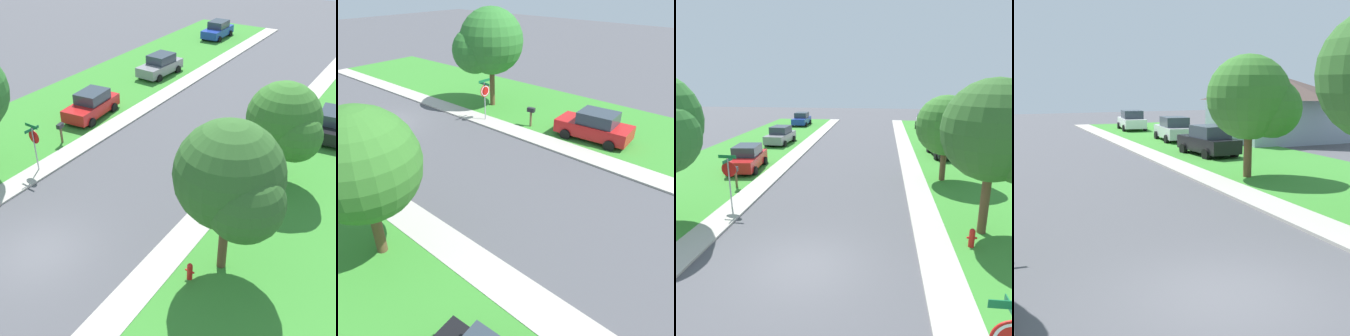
# 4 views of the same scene
# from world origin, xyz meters

# --- Properties ---
(ground_plane) EXTENTS (120.00, 120.00, 0.00)m
(ground_plane) POSITION_xyz_m (0.00, 0.00, 0.00)
(ground_plane) COLOR #4C4C51
(sidewalk_east) EXTENTS (1.40, 56.00, 0.10)m
(sidewalk_east) POSITION_xyz_m (4.70, 12.00, 0.05)
(sidewalk_east) COLOR #ADA89E
(sidewalk_east) RESTS_ON ground
(sidewalk_west) EXTENTS (1.40, 56.00, 0.10)m
(sidewalk_west) POSITION_xyz_m (-4.70, 12.00, 0.05)
(sidewalk_west) COLOR #ADA89E
(sidewalk_west) RESTS_ON ground
(lawn_west) EXTENTS (8.00, 56.00, 0.08)m
(lawn_west) POSITION_xyz_m (-9.40, 12.00, 0.04)
(lawn_west) COLOR #38842D
(lawn_west) RESTS_ON ground
(stop_sign_far_corner) EXTENTS (0.92, 0.92, 2.77)m
(stop_sign_far_corner) POSITION_xyz_m (-4.80, 4.65, 1.89)
(stop_sign_far_corner) COLOR #9E9EA3
(stop_sign_far_corner) RESTS_ON ground
(car_red_far_down_street) EXTENTS (2.36, 4.46, 1.76)m
(car_red_far_down_street) POSITION_xyz_m (-6.84, 11.53, 0.87)
(car_red_far_down_street) COLOR red
(car_red_far_down_street) RESTS_ON ground
(tree_across_left) EXTENTS (3.93, 3.66, 5.37)m
(tree_across_left) POSITION_xyz_m (6.61, 10.36, 3.42)
(tree_across_left) COLOR brown
(tree_across_left) RESTS_ON ground
(tree_sidewalk_near) EXTENTS (4.72, 4.39, 6.77)m
(tree_sidewalk_near) POSITION_xyz_m (-7.04, 2.78, 4.42)
(tree_sidewalk_near) COLOR brown
(tree_sidewalk_near) RESTS_ON ground
(mailbox) EXTENTS (0.33, 0.52, 1.31)m
(mailbox) POSITION_xyz_m (-5.89, 7.60, 1.01)
(mailbox) COLOR brown
(mailbox) RESTS_ON ground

